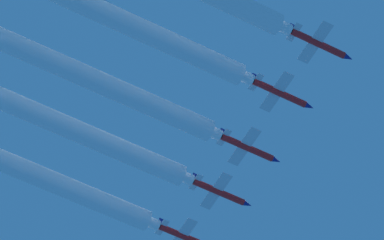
{
  "coord_description": "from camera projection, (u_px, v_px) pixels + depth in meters",
  "views": [
    {
      "loc": [
        129.97,
        -81.17,
        1.84
      ],
      "look_at": [
        0.08,
        -11.15,
        212.25
      ],
      "focal_mm": 138.12,
      "sensor_mm": 36.0,
      "label": 1
    }
  ],
  "objects": [
    {
      "name": "jet_inner_right",
      "position": [
        281.0,
        94.0,
        253.87
      ],
      "size": [
        8.63,
        12.57,
        3.02
      ],
      "color": "red"
    },
    {
      "name": "smoke_trail_far_left",
      "position": [
        7.0,
        163.0,
        262.39
      ],
      "size": [
        3.81,
        60.9,
        3.81
      ],
      "color": "white"
    },
    {
      "name": "jet_far_left",
      "position": [
        186.0,
        237.0,
        272.27
      ],
      "size": [
        8.63,
        12.57,
        3.02
      ],
      "color": "red"
    },
    {
      "name": "jet_center",
      "position": [
        249.0,
        148.0,
        260.4
      ],
      "size": [
        8.63,
        12.57,
        3.02
      ],
      "color": "red"
    },
    {
      "name": "jet_inner_left",
      "position": [
        220.0,
        192.0,
        266.15
      ],
      "size": [
        8.63,
        12.57,
        3.02
      ],
      "color": "red"
    },
    {
      "name": "smoke_trail_center",
      "position": [
        84.0,
        76.0,
        251.58
      ],
      "size": [
        3.81,
        53.11,
        3.81
      ],
      "color": "white"
    },
    {
      "name": "smoke_trail_inner_right",
      "position": [
        95.0,
        9.0,
        244.13
      ],
      "size": [
        3.81,
        59.86,
        3.81
      ],
      "color": "white"
    },
    {
      "name": "jet_far_right",
      "position": [
        320.0,
        44.0,
        248.16
      ],
      "size": [
        8.63,
        12.57,
        3.02
      ],
      "color": "red"
    },
    {
      "name": "smoke_trail_inner_left",
      "position": [
        52.0,
        121.0,
        257.0
      ],
      "size": [
        3.81,
        55.54,
        3.81
      ],
      "color": "white"
    }
  ]
}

